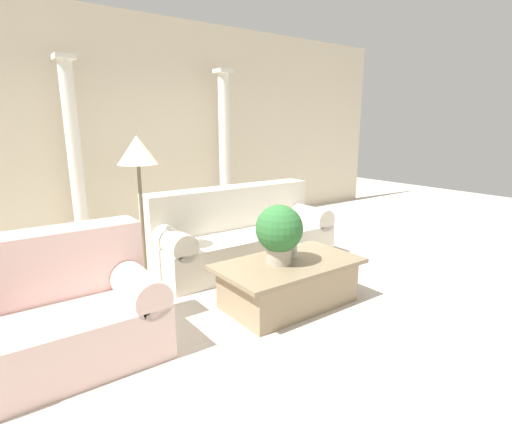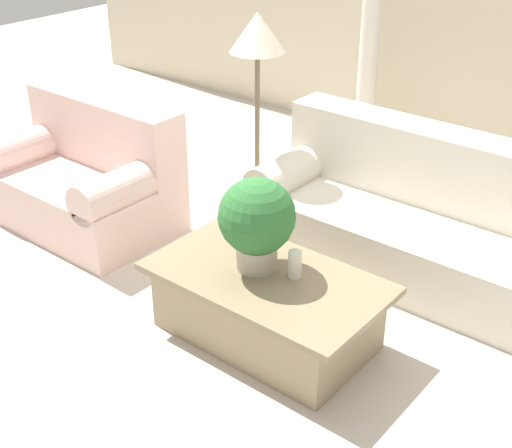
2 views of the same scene
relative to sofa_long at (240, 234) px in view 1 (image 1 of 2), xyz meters
name	(u,v)px [view 1 (image 1 of 2)]	position (x,y,z in m)	size (l,w,h in m)	color
ground_plane	(250,292)	(-0.44, -0.83, -0.36)	(16.00, 16.00, 0.00)	beige
wall_back	(138,129)	(-0.44, 2.04, 1.24)	(10.00, 0.06, 3.20)	beige
sofa_long	(240,234)	(0.00, 0.00, 0.00)	(2.23, 0.87, 0.92)	beige
loveseat	(53,312)	(-2.26, -0.95, 0.01)	(1.40, 0.87, 0.92)	beige
coffee_table	(288,283)	(-0.31, -1.26, -0.14)	(1.34, 0.77, 0.42)	#998466
potted_plant	(279,231)	(-0.40, -1.23, 0.37)	(0.43, 0.43, 0.55)	#B2A893
pillar_candle	(293,249)	(-0.18, -1.17, 0.15)	(0.08, 0.08, 0.16)	silver
floor_lamp	(138,159)	(-1.27, -0.15, 0.98)	(0.38, 0.38, 1.56)	brown
column_left	(75,156)	(-1.44, 1.66, 0.91)	(0.25, 0.25, 2.49)	silver
column_right	(225,149)	(0.83, 1.66, 0.91)	(0.25, 0.25, 2.49)	silver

